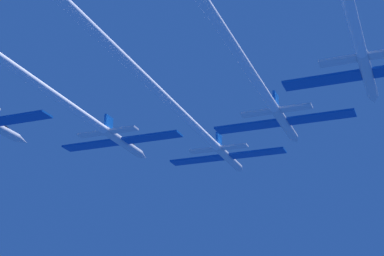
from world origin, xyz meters
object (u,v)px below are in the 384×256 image
Objects in this scene: jet_left_wing at (66,103)px; jet_right_wing at (253,75)px; jet_right_outer at (350,9)px; jet_lead at (183,114)px.

jet_left_wing is 1.00× the size of jet_right_wing.
jet_right_wing reaches higher than jet_right_outer.
jet_lead is 15.99m from jet_left_wing.
jet_right_wing is at bearing -1.71° from jet_left_wing.
jet_lead is 1.20× the size of jet_right_outer.
jet_left_wing reaches higher than jet_right_wing.
jet_left_wing is 40.21m from jet_right_outer.
jet_right_wing is 1.04× the size of jet_right_outer.
jet_right_wing is 16.62m from jet_right_outer.
jet_right_wing is at bearing 139.44° from jet_right_outer.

